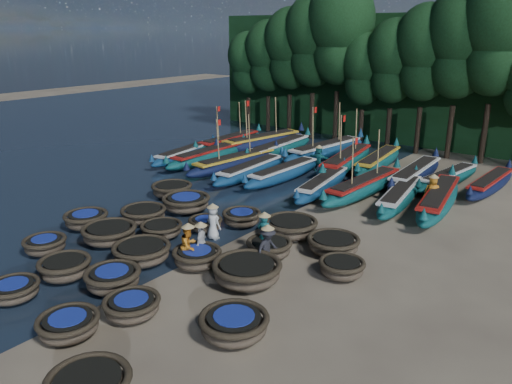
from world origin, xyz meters
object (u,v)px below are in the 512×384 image
Objects in this scene: coracle_10 at (86,219)px; coracle_14 at (247,271)px; coracle_9 at (234,324)px; long_boat_6 at (364,186)px; coracle_15 at (144,214)px; coracle_21 at (186,202)px; coracle_3 at (68,325)px; long_boat_15 at (415,174)px; long_boat_10 at (262,142)px; coracle_22 at (242,217)px; coracle_16 at (161,229)px; long_boat_14 at (378,161)px; fisherman_3 at (268,247)px; long_boat_4 at (284,173)px; long_boat_3 at (251,170)px; long_boat_9 at (230,142)px; coracle_19 at (342,267)px; coracle_24 at (333,244)px; long_boat_0 at (185,154)px; long_boat_8 at (439,199)px; long_boat_16 at (448,178)px; fisherman_0 at (213,221)px; long_boat_5 at (323,184)px; fisherman_1 at (264,232)px; fisherman_5 at (319,158)px; coracle_23 at (291,227)px; coracle_6 at (65,268)px; coracle_8 at (132,306)px; coracle_5 at (45,245)px; coracle_12 at (142,252)px; coracle_18 at (269,248)px; coracle_13 at (197,257)px; coracle_20 at (172,190)px; long_boat_11 at (280,148)px; long_boat_13 at (346,161)px; long_boat_2 at (235,162)px; long_boat_12 at (326,150)px; fisherman_6 at (432,191)px; long_boat_17 at (490,184)px; coracle_7 at (113,278)px; fisherman_4 at (201,239)px; coracle_2 at (13,290)px; coracle_17 at (205,224)px; long_boat_1 at (208,155)px.

coracle_14 reaches higher than coracle_10.
coracle_9 is 14.86m from long_boat_6.
coracle_21 is (0.45, 2.37, 0.04)m from coracle_15.
long_boat_15 is (2.18, 21.73, 0.18)m from coracle_3.
long_boat_10 is (-11.25, 5.39, 0.05)m from long_boat_6.
coracle_22 is (3.93, 2.61, -0.01)m from coracle_15.
coracle_16 is at bearing -114.12° from long_boat_15.
fisherman_3 reaches higher than long_boat_14.
coracle_10 is 0.30× the size of long_boat_4.
long_boat_3 is (-4.62, 6.43, 0.10)m from coracle_22.
coracle_19 is at bearing -40.20° from long_boat_9.
coracle_24 is 17.29m from long_boat_0.
coracle_15 is at bearing -66.42° from long_boat_9.
long_boat_8 reaches higher than long_boat_16.
fisherman_0 is at bearing -72.54° from long_boat_4.
fisherman_1 reaches higher than long_boat_5.
fisherman_5 is (-2.52, 3.67, 0.37)m from long_boat_5.
long_boat_10 is (-11.30, 12.53, 0.16)m from coracle_23.
coracle_6 reaches higher than coracle_8.
coracle_12 is (3.81, 1.92, 0.05)m from coracle_5.
coracle_21 reaches higher than coracle_18.
coracle_13 is at bearing 92.40° from coracle_3.
fisherman_1 is (11.52, -14.75, 0.35)m from long_boat_10.
coracle_10 is 5.54m from coracle_20.
long_boat_13 reaches higher than long_boat_11.
long_boat_2 is 0.97× the size of long_boat_11.
long_boat_12 reaches higher than coracle_15.
coracle_10 is at bearing -114.76° from long_boat_16.
long_boat_9 reaches higher than long_boat_4.
coracle_5 is at bearing -151.42° from coracle_19.
long_boat_16 is at bearing 38.66° from long_boat_5.
coracle_3 is 0.99× the size of fisherman_6.
coracle_13 is at bearing -18.21° from coracle_15.
long_boat_5 is at bearing -138.06° from long_boat_17.
coracle_15 is (0.47, 4.78, 0.03)m from coracle_5.
long_boat_4 is at bearing 101.56° from coracle_7.
fisherman_4 is (4.47, -3.47, 0.36)m from coracle_21.
long_boat_0 is at bearing -153.51° from long_boat_16.
coracle_21 is 6.05m from coracle_23.
coracle_2 is at bearing -70.18° from coracle_20.
coracle_17 is 14.90m from long_boat_14.
long_boat_0 is 14.10m from fisherman_0.
long_boat_6 reaches higher than coracle_21.
coracle_14 is 4.34m from coracle_24.
coracle_24 is 5.30m from fisherman_0.
long_boat_3 is at bearing -20.62° from fisherman_6.
long_boat_8 is at bearing 130.59° from fisherman_4.
long_boat_3 is at bearing 115.18° from coracle_8.
coracle_18 is (2.73, 5.58, -0.03)m from coracle_7.
long_boat_1 and long_boat_14 have the same top height.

